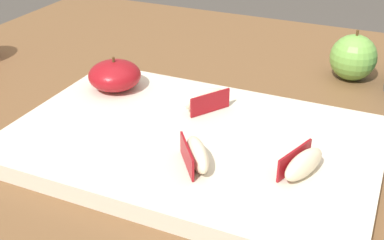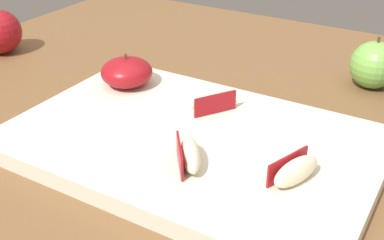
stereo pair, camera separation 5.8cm
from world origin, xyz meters
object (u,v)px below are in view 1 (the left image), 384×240
object	(u,v)px
apple_half_skin_up	(115,75)
apple_wedge_front	(206,100)
apple_wedge_middle	(196,154)
whole_apple_granny_green	(353,57)
cutting_board	(192,142)
apple_wedge_near_knife	(303,164)

from	to	relation	value
apple_half_skin_up	apple_wedge_front	bearing A→B (deg)	-2.55
apple_half_skin_up	apple_wedge_middle	distance (m)	0.22
apple_wedge_front	whole_apple_granny_green	distance (m)	0.27
cutting_board	apple_half_skin_up	distance (m)	0.17
cutting_board	apple_wedge_near_knife	distance (m)	0.14
whole_apple_granny_green	apple_wedge_near_knife	bearing A→B (deg)	-90.77
apple_wedge_middle	apple_wedge_near_knife	xyz separation A→B (m)	(0.11, 0.03, 0.00)
cutting_board	apple_half_skin_up	xyz separation A→B (m)	(-0.15, 0.07, 0.03)
apple_wedge_middle	whole_apple_granny_green	bearing A→B (deg)	72.39
apple_wedge_middle	whole_apple_granny_green	world-z (taller)	whole_apple_granny_green
apple_wedge_front	whole_apple_granny_green	xyz separation A→B (m)	(0.15, 0.23, 0.00)
apple_wedge_front	apple_wedge_near_knife	size ratio (longest dim) A/B	0.97
cutting_board	apple_wedge_middle	size ratio (longest dim) A/B	6.92
cutting_board	apple_wedge_front	world-z (taller)	apple_wedge_front
apple_wedge_front	cutting_board	bearing A→B (deg)	-81.00
apple_wedge_near_knife	whole_apple_granny_green	distance (m)	0.32
apple_half_skin_up	whole_apple_granny_green	xyz separation A→B (m)	(0.29, 0.22, -0.01)
apple_wedge_near_knife	whole_apple_granny_green	xyz separation A→B (m)	(0.00, 0.32, 0.00)
apple_wedge_front	apple_wedge_middle	xyz separation A→B (m)	(0.04, -0.12, 0.00)
apple_half_skin_up	apple_wedge_near_knife	xyz separation A→B (m)	(0.29, -0.10, -0.01)
apple_wedge_near_knife	apple_wedge_front	bearing A→B (deg)	147.22
apple_wedge_middle	whole_apple_granny_green	distance (m)	0.37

